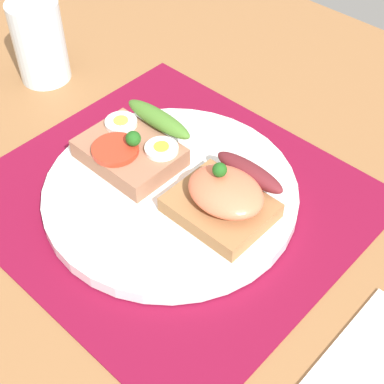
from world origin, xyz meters
TOP-DOWN VIEW (x-y plane):
  - ground_plane at (0.00, 0.00)cm, footprint 120.00×90.00cm
  - placemat at (0.00, 0.00)cm, footprint 36.64×34.14cm
  - plate at (0.00, 0.00)cm, footprint 26.11×26.11cm
  - sandwich_egg_tomato at (-6.00, 0.76)cm, footprint 10.29×9.52cm
  - sandwich_salmon at (6.10, 1.45)cm, footprint 9.48×9.19cm
  - drinking_glass at (-27.23, 4.63)cm, footprint 6.39×6.39cm

SIDE VIEW (x-z plane):
  - ground_plane at x=0.00cm, z-range -3.20..0.00cm
  - placemat at x=0.00cm, z-range 0.00..0.30cm
  - plate at x=0.00cm, z-range 0.30..1.76cm
  - sandwich_egg_tomato at x=-6.00cm, z-range 1.16..5.50cm
  - sandwich_salmon at x=6.10cm, z-range 0.95..6.61cm
  - drinking_glass at x=-27.23cm, z-range 0.00..10.38cm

